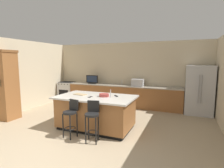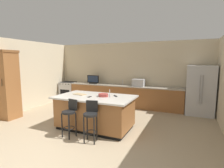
{
  "view_description": "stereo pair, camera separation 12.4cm",
  "coord_description": "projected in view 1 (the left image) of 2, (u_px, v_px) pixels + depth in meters",
  "views": [
    {
      "loc": [
        2.34,
        -2.37,
        1.93
      ],
      "look_at": [
        0.1,
        3.07,
        1.16
      ],
      "focal_mm": 28.33,
      "sensor_mm": 36.0,
      "label": 1
    },
    {
      "loc": [
        2.46,
        -2.32,
        1.93
      ],
      "look_at": [
        0.1,
        3.07,
        1.16
      ],
      "focal_mm": 28.33,
      "sensor_mm": 36.0,
      "label": 2
    }
  ],
  "objects": [
    {
      "name": "cabinet_tower",
      "position": [
        5.0,
        84.0,
        5.8
      ],
      "size": [
        0.68,
        0.6,
        2.28
      ],
      "color": "brown",
      "rests_on": "ground_plane"
    },
    {
      "name": "microwave",
      "position": [
        138.0,
        83.0,
        7.27
      ],
      "size": [
        0.48,
        0.36,
        0.3
      ],
      "primitive_type": "cube",
      "color": "#B7BABF",
      "rests_on": "counter_back"
    },
    {
      "name": "bar_stool_right",
      "position": [
        92.0,
        118.0,
        4.19
      ],
      "size": [
        0.35,
        0.37,
        0.98
      ],
      "rotation": [
        0.0,
        0.0,
        0.24
      ],
      "color": "black",
      "rests_on": "ground_plane"
    },
    {
      "name": "tv_monitor",
      "position": [
        92.0,
        80.0,
        8.01
      ],
      "size": [
        0.57,
        0.16,
        0.39
      ],
      "color": "black",
      "rests_on": "counter_back"
    },
    {
      "name": "tv_remote",
      "position": [
        116.0,
        96.0,
        4.99
      ],
      "size": [
        0.15,
        0.15,
        0.02
      ],
      "primitive_type": "cube",
      "rotation": [
        0.0,
        0.0,
        0.79
      ],
      "color": "black",
      "rests_on": "kitchen_island"
    },
    {
      "name": "sink_faucet_island",
      "position": [
        111.0,
        94.0,
        4.81
      ],
      "size": [
        0.02,
        0.02,
        0.22
      ],
      "primitive_type": "cylinder",
      "color": "#B2B2B7",
      "rests_on": "kitchen_island"
    },
    {
      "name": "ground_plane",
      "position": [
        45.0,
        165.0,
        3.31
      ],
      "size": [
        20.33,
        20.33,
        0.0
      ],
      "primitive_type": "plane",
      "color": "tan"
    },
    {
      "name": "fruit_bowl",
      "position": [
        104.0,
        95.0,
        4.96
      ],
      "size": [
        0.28,
        0.28,
        0.08
      ],
      "primitive_type": "cylinder",
      "color": "#993833",
      "rests_on": "kitchen_island"
    },
    {
      "name": "counter_back",
      "position": [
        122.0,
        96.0,
        7.6
      ],
      "size": [
        4.94,
        0.62,
        0.89
      ],
      "color": "brown",
      "rests_on": "ground_plane"
    },
    {
      "name": "wall_left",
      "position": [
        21.0,
        76.0,
        6.76
      ],
      "size": [
        0.12,
        5.48,
        2.72
      ],
      "primitive_type": "cube",
      "color": "beige",
      "rests_on": "ground_plane"
    },
    {
      "name": "cutting_board",
      "position": [
        80.0,
        94.0,
        5.22
      ],
      "size": [
        0.42,
        0.27,
        0.02
      ],
      "primitive_type": "cube",
      "rotation": [
        0.0,
        0.0,
        -0.2
      ],
      "color": "tan",
      "rests_on": "kitchen_island"
    },
    {
      "name": "wall_back",
      "position": [
        127.0,
        74.0,
        7.79
      ],
      "size": [
        7.27,
        0.12,
        2.72
      ],
      "primitive_type": "cube",
      "color": "beige",
      "rests_on": "ground_plane"
    },
    {
      "name": "range_oven",
      "position": [
        67.0,
        91.0,
        8.67
      ],
      "size": [
        0.76,
        0.63,
        0.91
      ],
      "color": "#B7BABF",
      "rests_on": "ground_plane"
    },
    {
      "name": "cell_phone",
      "position": [
        90.0,
        97.0,
        4.88
      ],
      "size": [
        0.08,
        0.16,
        0.01
      ],
      "primitive_type": "cube",
      "rotation": [
        0.0,
        0.0,
        -0.09
      ],
      "color": "black",
      "rests_on": "kitchen_island"
    },
    {
      "name": "bar_stool_left",
      "position": [
        71.0,
        115.0,
        4.46
      ],
      "size": [
        0.34,
        0.36,
        0.95
      ],
      "rotation": [
        0.0,
        0.0,
        -0.16
      ],
      "color": "black",
      "rests_on": "ground_plane"
    },
    {
      "name": "refrigerator",
      "position": [
        199.0,
        90.0,
        6.36
      ],
      "size": [
        0.94,
        0.78,
        1.78
      ],
      "color": "#B7BABF",
      "rests_on": "ground_plane"
    },
    {
      "name": "kitchen_island",
      "position": [
        96.0,
        112.0,
        5.06
      ],
      "size": [
        2.2,
        1.29,
        0.94
      ],
      "color": "black",
      "rests_on": "ground_plane"
    },
    {
      "name": "sink_faucet_back",
      "position": [
        122.0,
        82.0,
        7.64
      ],
      "size": [
        0.02,
        0.02,
        0.24
      ],
      "primitive_type": "cylinder",
      "color": "#B2B2B7",
      "rests_on": "counter_back"
    }
  ]
}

